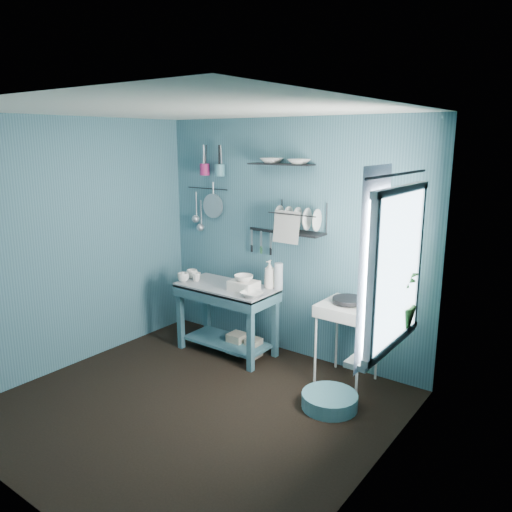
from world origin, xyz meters
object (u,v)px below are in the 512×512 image
Objects in this scene: mug_right at (192,274)px; wash_tub at (244,286)px; dish_rack at (298,218)px; floor_basin at (330,401)px; utensil_cup_magenta at (205,169)px; storage_tin_small at (253,347)px; storage_tin_large at (237,343)px; work_counter at (227,319)px; potted_plant at (398,299)px; mug_mid at (196,277)px; hotplate_stand at (347,343)px; water_bottle at (279,276)px; frying_pan at (349,300)px; utensil_cup_teal at (220,170)px; mug_left at (183,277)px; soap_bottle at (270,274)px; colander at (213,206)px.

mug_right is 0.44× the size of wash_tub.
floor_basin is at bearing -34.35° from dish_rack.
utensil_cup_magenta is (-1.28, 0.05, 0.43)m from dish_rack.
storage_tin_large is at bearing -171.47° from storage_tin_small.
potted_plant is (1.99, -0.33, 0.71)m from work_counter.
work_counter is 4.86× the size of storage_tin_large.
mug_mid reaches higher than hotplate_stand.
storage_tin_large is (-0.42, -0.17, -0.79)m from water_bottle.
dish_rack is (-0.67, 0.16, 0.69)m from frying_pan.
storage_tin_large is (-0.15, 0.07, -0.70)m from wash_tub.
dish_rack is at bearing 18.98° from mug_mid.
water_bottle is 2.15× the size of utensil_cup_teal.
soap_bottle is (0.90, 0.36, 0.10)m from mug_left.
potted_plant is (2.37, -0.27, 0.28)m from mug_mid.
floor_basin is (1.46, -0.37, -0.31)m from work_counter.
mug_right is 0.61× the size of storage_tin_small.
mug_right is 0.25× the size of floor_basin.
mug_left is at bearing -160.10° from storage_tin_large.
utensil_cup_teal is at bearing 0.00° from utensil_cup_magenta.
hotplate_stand is at bearing 4.58° from mug_right.
mug_left reaches higher than work_counter.
water_bottle is 0.57× the size of floor_basin.
mug_right is 0.41× the size of soap_bottle.
dish_rack reaches higher than mug_left.
frying_pan reaches higher than work_counter.
mug_mid is at bearing -162.72° from water_bottle.
utensil_cup_magenta reaches higher than mug_left.
water_bottle is 2.15× the size of utensil_cup_magenta.
work_counter reaches higher than storage_tin_small.
dish_rack is at bearing 21.81° from mug_left.
mug_right is at bearing -175.42° from frying_pan.
mug_right reaches higher than frying_pan.
utensil_cup_teal reaches higher than work_counter.
colander is at bearing 170.81° from water_bottle.
wash_tub is 2.15× the size of utensil_cup_magenta.
colander is 1.58m from storage_tin_large.
colander is at bearing 151.82° from wash_tub.
water_bottle is 0.51× the size of dish_rack.
wash_tub reaches higher than floor_basin.
dish_rack reaches higher than water_bottle.
water_bottle is at bearing 22.04° from storage_tin_large.
potted_plant is (2.47, -0.17, 0.28)m from mug_left.
colander is at bearing 172.71° from frying_pan.
wash_tub is at bearing -28.18° from colander.
potted_plant is 2.00m from storage_tin_small.
utensil_cup_magenta reaches higher than hotplate_stand.
floor_basin is (1.36, -0.42, -0.04)m from storage_tin_large.
potted_plant is at bearing -7.60° from mug_right.
work_counter is 0.70m from soap_bottle.
mug_left is 1.08m from storage_tin_small.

